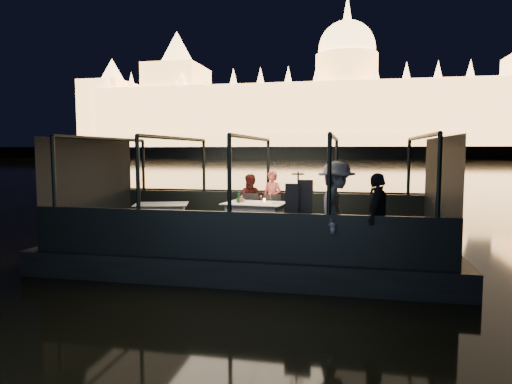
% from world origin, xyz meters
% --- Properties ---
extents(river_water, '(500.00, 500.00, 0.00)m').
position_xyz_m(river_water, '(0.00, 80.00, 0.00)').
color(river_water, black).
rests_on(river_water, ground).
extents(boat_hull, '(8.60, 4.40, 1.00)m').
position_xyz_m(boat_hull, '(0.00, 0.00, 0.00)').
color(boat_hull, black).
rests_on(boat_hull, river_water).
extents(boat_deck, '(8.00, 4.00, 0.04)m').
position_xyz_m(boat_deck, '(0.00, 0.00, 0.48)').
color(boat_deck, black).
rests_on(boat_deck, boat_hull).
extents(gunwale_port, '(8.00, 0.08, 0.90)m').
position_xyz_m(gunwale_port, '(0.00, 2.00, 0.95)').
color(gunwale_port, black).
rests_on(gunwale_port, boat_deck).
extents(gunwale_starboard, '(8.00, 0.08, 0.90)m').
position_xyz_m(gunwale_starboard, '(0.00, -2.00, 0.95)').
color(gunwale_starboard, black).
rests_on(gunwale_starboard, boat_deck).
extents(cabin_glass_port, '(8.00, 0.02, 1.40)m').
position_xyz_m(cabin_glass_port, '(0.00, 2.00, 2.10)').
color(cabin_glass_port, '#99B2B2').
rests_on(cabin_glass_port, gunwale_port).
extents(cabin_glass_starboard, '(8.00, 0.02, 1.40)m').
position_xyz_m(cabin_glass_starboard, '(0.00, -2.00, 2.10)').
color(cabin_glass_starboard, '#99B2B2').
rests_on(cabin_glass_starboard, gunwale_starboard).
extents(cabin_roof_glass, '(8.00, 4.00, 0.02)m').
position_xyz_m(cabin_roof_glass, '(0.00, 0.00, 2.80)').
color(cabin_roof_glass, '#99B2B2').
rests_on(cabin_roof_glass, boat_deck).
extents(end_wall_fore, '(0.02, 4.00, 2.30)m').
position_xyz_m(end_wall_fore, '(-4.00, 0.00, 1.65)').
color(end_wall_fore, black).
rests_on(end_wall_fore, boat_deck).
extents(end_wall_aft, '(0.02, 4.00, 2.30)m').
position_xyz_m(end_wall_aft, '(4.00, 0.00, 1.65)').
color(end_wall_aft, black).
rests_on(end_wall_aft, boat_deck).
extents(canopy_ribs, '(8.00, 4.00, 2.30)m').
position_xyz_m(canopy_ribs, '(0.00, 0.00, 1.65)').
color(canopy_ribs, black).
rests_on(canopy_ribs, boat_deck).
extents(embankment, '(400.00, 140.00, 6.00)m').
position_xyz_m(embankment, '(0.00, 210.00, 1.00)').
color(embankment, '#423D33').
rests_on(embankment, ground).
extents(parliament_building, '(220.00, 32.00, 60.00)m').
position_xyz_m(parliament_building, '(0.00, 175.00, 29.00)').
color(parliament_building, '#F2D18C').
rests_on(parliament_building, embankment).
extents(dining_table_central, '(1.56, 1.21, 0.77)m').
position_xyz_m(dining_table_central, '(-0.08, 0.68, 0.89)').
color(dining_table_central, silver).
rests_on(dining_table_central, boat_deck).
extents(dining_table_aft, '(1.52, 1.28, 0.69)m').
position_xyz_m(dining_table_aft, '(-2.48, 0.63, 0.89)').
color(dining_table_aft, white).
rests_on(dining_table_aft, boat_deck).
extents(chair_port_left, '(0.46, 0.46, 0.91)m').
position_xyz_m(chair_port_left, '(-0.36, 1.23, 0.95)').
color(chair_port_left, black).
rests_on(chair_port_left, boat_deck).
extents(chair_port_right, '(0.53, 0.53, 0.90)m').
position_xyz_m(chair_port_right, '(0.24, 1.13, 0.95)').
color(chair_port_right, black).
rests_on(chair_port_right, boat_deck).
extents(coat_stand, '(0.47, 0.39, 1.62)m').
position_xyz_m(coat_stand, '(1.19, -1.37, 1.40)').
color(coat_stand, black).
rests_on(coat_stand, boat_deck).
extents(person_woman_coral, '(0.63, 0.53, 1.50)m').
position_xyz_m(person_woman_coral, '(0.18, 1.59, 1.25)').
color(person_woman_coral, '#CF544B').
rests_on(person_woman_coral, boat_deck).
extents(person_man_maroon, '(0.72, 0.59, 1.41)m').
position_xyz_m(person_man_maroon, '(-0.35, 1.53, 1.25)').
color(person_man_maroon, '#3B1110').
rests_on(person_man_maroon, boat_deck).
extents(passenger_stripe, '(0.82, 1.26, 1.83)m').
position_xyz_m(passenger_stripe, '(1.91, -1.55, 1.35)').
color(passenger_stripe, white).
rests_on(passenger_stripe, boat_deck).
extents(passenger_dark, '(0.66, 1.03, 1.63)m').
position_xyz_m(passenger_dark, '(2.64, -1.68, 1.35)').
color(passenger_dark, black).
rests_on(passenger_dark, boat_deck).
extents(wine_bottle, '(0.07, 0.07, 0.28)m').
position_xyz_m(wine_bottle, '(-0.46, 0.56, 1.42)').
color(wine_bottle, '#13341D').
rests_on(wine_bottle, dining_table_central).
extents(bread_basket, '(0.23, 0.23, 0.08)m').
position_xyz_m(bread_basket, '(-0.48, 0.80, 1.31)').
color(bread_basket, brown).
rests_on(bread_basket, dining_table_central).
extents(amber_candle, '(0.07, 0.07, 0.08)m').
position_xyz_m(amber_candle, '(0.11, 0.86, 1.31)').
color(amber_candle, yellow).
rests_on(amber_candle, dining_table_central).
extents(plate_near, '(0.25, 0.25, 0.01)m').
position_xyz_m(plate_near, '(0.45, 0.66, 1.27)').
color(plate_near, silver).
rests_on(plate_near, dining_table_central).
extents(plate_far, '(0.32, 0.32, 0.02)m').
position_xyz_m(plate_far, '(-0.44, 1.00, 1.27)').
color(plate_far, white).
rests_on(plate_far, dining_table_central).
extents(wine_glass_white, '(0.06, 0.06, 0.17)m').
position_xyz_m(wine_glass_white, '(-0.41, 0.64, 1.36)').
color(wine_glass_white, white).
rests_on(wine_glass_white, dining_table_central).
extents(wine_glass_red, '(0.09, 0.09, 0.21)m').
position_xyz_m(wine_glass_red, '(0.24, 1.01, 1.36)').
color(wine_glass_red, silver).
rests_on(wine_glass_red, dining_table_central).
extents(wine_glass_empty, '(0.07, 0.07, 0.17)m').
position_xyz_m(wine_glass_empty, '(0.08, 0.64, 1.36)').
color(wine_glass_empty, silver).
rests_on(wine_glass_empty, dining_table_central).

